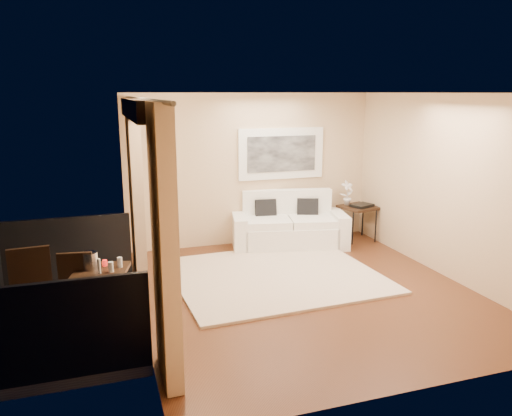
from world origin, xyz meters
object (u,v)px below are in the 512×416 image
balcony_chair_far (78,282)px  ice_bucket (90,260)px  orchid (347,193)px  bistro_table (101,276)px  side_table (359,209)px  sofa (289,227)px  balcony_chair_near (31,287)px

balcony_chair_far → ice_bucket: size_ratio=4.55×
orchid → bistro_table: (-4.45, -2.34, -0.27)m
side_table → sofa: bearing=176.1°
side_table → balcony_chair_far: bearing=-157.2°
bistro_table → balcony_chair_far: size_ratio=0.79×
orchid → ice_bucket: bearing=-153.6°
sofa → orchid: (1.18, 0.05, 0.54)m
sofa → balcony_chair_far: size_ratio=2.37×
orchid → balcony_chair_far: (-4.71, -2.19, -0.36)m
sofa → side_table: sofa is taller
balcony_chair_far → sofa: bearing=-140.3°
sofa → balcony_chair_far: bearing=-136.8°
sofa → bistro_table: bearing=-133.0°
bistro_table → balcony_chair_near: 0.75m
orchid → balcony_chair_far: 5.21m
sofa → balcony_chair_near: size_ratio=2.09×
sofa → bistro_table: 4.00m
bistro_table → ice_bucket: size_ratio=3.58×
balcony_chair_far → balcony_chair_near: bearing=33.8°
balcony_chair_far → balcony_chair_near: 0.54m
balcony_chair_near → ice_bucket: 0.68m
side_table → orchid: (-0.17, 0.14, 0.29)m
side_table → bistro_table: bistro_table is taller
balcony_chair_near → sofa: bearing=25.9°
ice_bucket → sofa: bearing=33.2°
bistro_table → balcony_chair_near: bearing=-174.0°
sofa → orchid: size_ratio=4.65×
bistro_table → balcony_chair_near: balcony_chair_near is taller
side_table → ice_bucket: bearing=-155.8°
side_table → orchid: size_ratio=1.56×
side_table → orchid: 0.37m
balcony_chair_far → orchid: bearing=-146.6°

